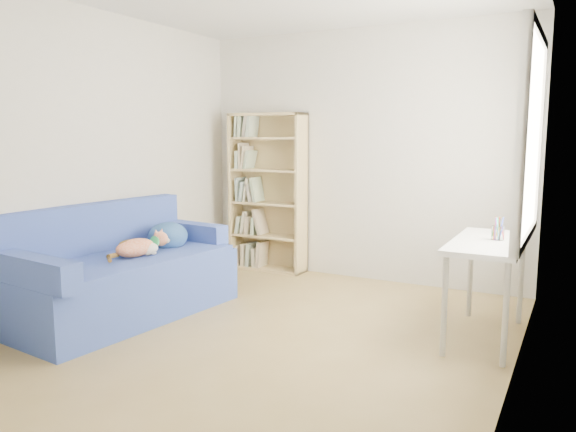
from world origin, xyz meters
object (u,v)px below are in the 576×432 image
at_px(desk, 488,252).
at_px(pen_cup, 498,231).
at_px(bookshelf, 268,199).
at_px(sofa, 122,274).

height_order(desk, pen_cup, pen_cup).
distance_m(bookshelf, pen_cup, 2.79).
distance_m(sofa, pen_cup, 3.04).
bearing_deg(pen_cup, desk, -135.11).
relative_size(desk, pen_cup, 6.15).
bearing_deg(sofa, bookshelf, 88.06).
bearing_deg(sofa, desk, 23.27).
bearing_deg(bookshelf, desk, -24.05).
distance_m(bookshelf, desk, 2.76).
height_order(bookshelf, pen_cup, bookshelf).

